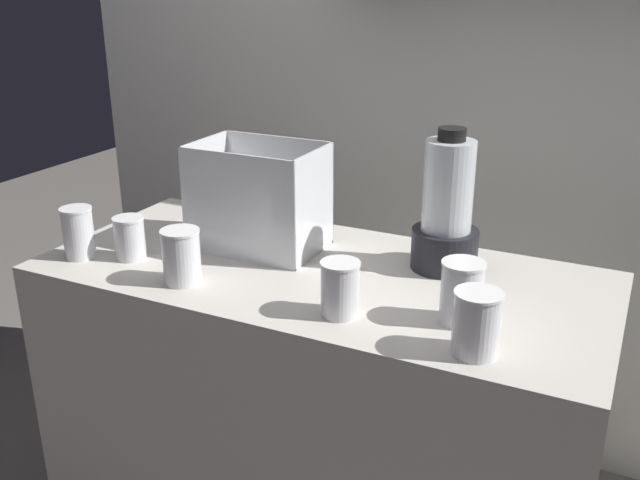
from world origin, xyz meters
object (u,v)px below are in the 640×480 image
at_px(juice_cup_beet_right, 340,291).
at_px(juice_cup_mango_rightmost, 476,328).
at_px(carrot_display_bin, 257,214).
at_px(juice_cup_carrot_far_left, 79,236).
at_px(juice_cup_mango_left, 130,240).
at_px(juice_cup_mango_middle, 182,259).
at_px(juice_cup_orange_far_right, 461,297).
at_px(blender_pitcher, 447,214).

height_order(juice_cup_beet_right, juice_cup_mango_rightmost, juice_cup_mango_rightmost).
relative_size(carrot_display_bin, juice_cup_carrot_far_left, 2.48).
bearing_deg(juice_cup_beet_right, juice_cup_mango_left, 174.72).
relative_size(juice_cup_carrot_far_left, juice_cup_mango_rightmost, 1.02).
bearing_deg(juice_cup_mango_left, juice_cup_mango_rightmost, -5.84).
height_order(juice_cup_mango_left, juice_cup_mango_rightmost, juice_cup_mango_rightmost).
relative_size(juice_cup_mango_left, juice_cup_mango_middle, 0.84).
bearing_deg(juice_cup_carrot_far_left, juice_cup_orange_far_right, 4.35).
distance_m(blender_pitcher, juice_cup_carrot_far_left, 0.93).
xyz_separation_m(blender_pitcher, juice_cup_orange_far_right, (0.12, -0.27, -0.08)).
distance_m(juice_cup_mango_left, juice_cup_mango_rightmost, 0.92).
relative_size(juice_cup_mango_middle, juice_cup_mango_rightmost, 1.01).
height_order(juice_cup_mango_middle, juice_cup_mango_rightmost, juice_cup_mango_middle).
xyz_separation_m(carrot_display_bin, juice_cup_carrot_far_left, (-0.37, -0.27, -0.03)).
relative_size(carrot_display_bin, juice_cup_beet_right, 2.70).
bearing_deg(juice_cup_carrot_far_left, juice_cup_mango_middle, -2.37).
bearing_deg(blender_pitcher, juice_cup_orange_far_right, -66.63).
bearing_deg(blender_pitcher, juice_cup_carrot_far_left, -158.31).
bearing_deg(juice_cup_mango_middle, juice_cup_beet_right, 1.12).
bearing_deg(juice_cup_mango_middle, juice_cup_mango_left, 162.84).
bearing_deg(juice_cup_orange_far_right, juice_cup_mango_left, -178.44).
height_order(juice_cup_mango_left, juice_cup_beet_right, juice_cup_beet_right).
xyz_separation_m(juice_cup_mango_middle, juice_cup_orange_far_right, (0.65, 0.09, -0.00)).
bearing_deg(carrot_display_bin, juice_cup_orange_far_right, -17.74).
bearing_deg(juice_cup_orange_far_right, juice_cup_beet_right, -161.57).
relative_size(juice_cup_carrot_far_left, juice_cup_mango_middle, 1.01).
bearing_deg(juice_cup_beet_right, juice_cup_mango_middle, -178.88).
bearing_deg(juice_cup_orange_far_right, juice_cup_carrot_far_left, -175.65).
relative_size(juice_cup_beet_right, juice_cup_mango_rightmost, 0.94).
bearing_deg(carrot_display_bin, juice_cup_mango_rightmost, -24.97).
relative_size(carrot_display_bin, juice_cup_orange_far_right, 2.43).
distance_m(juice_cup_beet_right, juice_cup_mango_rightmost, 0.30).
bearing_deg(blender_pitcher, juice_cup_beet_right, -109.66).
distance_m(carrot_display_bin, juice_cup_mango_rightmost, 0.74).
relative_size(blender_pitcher, juice_cup_carrot_far_left, 2.64).
relative_size(carrot_display_bin, juice_cup_mango_rightmost, 2.54).
height_order(juice_cup_mango_left, juice_cup_orange_far_right, juice_cup_orange_far_right).
distance_m(juice_cup_mango_left, juice_cup_orange_far_right, 0.86).
relative_size(carrot_display_bin, juice_cup_mango_middle, 2.51).
height_order(blender_pitcher, juice_cup_mango_left, blender_pitcher).
bearing_deg(juice_cup_mango_left, juice_cup_mango_middle, -17.16).
bearing_deg(juice_cup_orange_far_right, juice_cup_mango_rightmost, -62.51).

